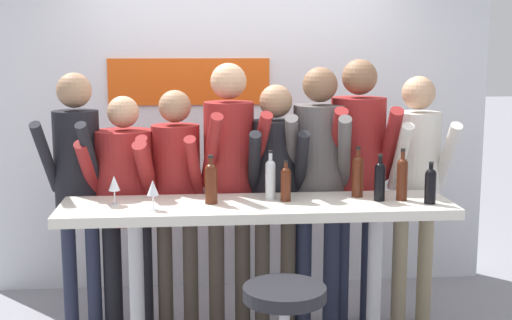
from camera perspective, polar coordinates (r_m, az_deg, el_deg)
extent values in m
cube|color=silver|center=(5.70, -1.21, 1.94)|extent=(3.98, 0.10, 2.43)
cube|color=#DB5114|center=(5.59, -5.36, 6.25)|extent=(1.25, 0.02, 0.36)
cube|color=silver|center=(4.33, 0.10, -3.85)|extent=(2.38, 0.57, 0.06)
cylinder|color=#B2B2B7|center=(4.46, -9.52, -9.94)|extent=(0.09, 0.09, 0.94)
cylinder|color=#B2B2B7|center=(4.58, 9.44, -9.40)|extent=(0.09, 0.09, 0.94)
cylinder|color=black|center=(3.79, 2.30, -10.61)|extent=(0.44, 0.44, 0.07)
cylinder|color=#23283D|center=(5.05, -14.67, -8.60)|extent=(0.10, 0.10, 0.85)
cylinder|color=#23283D|center=(5.00, -12.85, -8.72)|extent=(0.10, 0.10, 0.85)
cylinder|color=black|center=(4.85, -14.12, -0.10)|extent=(0.35, 0.35, 0.67)
sphere|color=#9E7556|center=(4.79, -14.35, 5.43)|extent=(0.23, 0.23, 0.23)
cylinder|color=black|center=(4.74, -16.43, 0.17)|extent=(0.14, 0.39, 0.51)
cylinder|color=black|center=(4.64, -13.12, 0.12)|extent=(0.14, 0.39, 0.51)
cylinder|color=black|center=(5.02, -11.38, -9.04)|extent=(0.12, 0.12, 0.77)
cylinder|color=black|center=(4.96, -8.98, -9.20)|extent=(0.12, 0.12, 0.77)
cylinder|color=maroon|center=(4.81, -10.43, -1.27)|extent=(0.46, 0.46, 0.61)
sphere|color=tan|center=(4.75, -10.59, 3.80)|extent=(0.21, 0.21, 0.21)
cylinder|color=maroon|center=(4.72, -13.12, -1.03)|extent=(0.17, 0.39, 0.48)
cylinder|color=maroon|center=(4.61, -8.77, -1.14)|extent=(0.17, 0.39, 0.48)
cylinder|color=#473D33|center=(4.97, -7.27, -8.99)|extent=(0.10, 0.10, 0.79)
cylinder|color=#473D33|center=(4.94, -5.25, -9.09)|extent=(0.10, 0.10, 0.79)
cylinder|color=maroon|center=(4.78, -6.42, -0.94)|extent=(0.37, 0.37, 0.63)
sphere|color=#9E7556|center=(4.72, -6.52, 4.29)|extent=(0.21, 0.21, 0.21)
cylinder|color=maroon|center=(4.65, -8.64, -0.71)|extent=(0.14, 0.38, 0.48)
cylinder|color=maroon|center=(4.59, -4.94, -0.77)|extent=(0.14, 0.38, 0.48)
cylinder|color=#473D33|center=(4.91, -3.17, -8.64)|extent=(0.11, 0.11, 0.88)
cylinder|color=#473D33|center=(4.96, -1.08, -8.47)|extent=(0.11, 0.11, 0.88)
cylinder|color=maroon|center=(4.75, -2.18, 0.49)|extent=(0.39, 0.39, 0.69)
sphere|color=tan|center=(4.69, -2.22, 6.33)|extent=(0.24, 0.24, 0.24)
cylinder|color=maroon|center=(4.54, -3.59, 0.69)|extent=(0.16, 0.41, 0.53)
cylinder|color=maroon|center=(4.62, 0.24, 0.87)|extent=(0.16, 0.41, 0.53)
cylinder|color=#473D33|center=(4.94, 0.51, -8.94)|extent=(0.10, 0.10, 0.81)
cylinder|color=#473D33|center=(4.95, 2.56, -8.89)|extent=(0.10, 0.10, 0.81)
cylinder|color=black|center=(4.77, 1.57, -0.63)|extent=(0.33, 0.33, 0.64)
sphere|color=#9E7556|center=(4.71, 1.60, 4.73)|extent=(0.22, 0.22, 0.22)
cylinder|color=black|center=(4.59, -0.15, -0.43)|extent=(0.09, 0.38, 0.49)
cylinder|color=black|center=(4.62, 3.61, -0.39)|extent=(0.09, 0.38, 0.49)
cylinder|color=#23283D|center=(4.99, 3.81, -8.43)|extent=(0.11, 0.11, 0.86)
cylinder|color=#23283D|center=(4.99, 6.05, -8.48)|extent=(0.11, 0.11, 0.86)
cylinder|color=#514C4C|center=(4.81, 5.06, 0.35)|extent=(0.41, 0.41, 0.68)
sphere|color=brown|center=(4.75, 5.15, 6.03)|extent=(0.23, 0.23, 0.23)
cylinder|color=#514C4C|center=(4.64, 2.96, 0.66)|extent=(0.16, 0.41, 0.52)
cylinder|color=#514C4C|center=(4.63, 7.07, 0.58)|extent=(0.16, 0.41, 0.52)
cylinder|color=#23283D|center=(5.08, 6.78, -8.00)|extent=(0.12, 0.12, 0.89)
cylinder|color=#23283D|center=(5.12, 9.07, -7.92)|extent=(0.12, 0.12, 0.89)
cylinder|color=maroon|center=(4.92, 8.15, 0.89)|extent=(0.39, 0.39, 0.70)
sphere|color=brown|center=(4.87, 8.28, 6.59)|extent=(0.24, 0.24, 0.24)
cylinder|color=maroon|center=(4.72, 6.45, 1.17)|extent=(0.10, 0.42, 0.54)
cylinder|color=maroon|center=(4.79, 10.64, 1.19)|extent=(0.10, 0.42, 0.54)
cylinder|color=gray|center=(5.12, 11.41, -8.31)|extent=(0.10, 0.10, 0.83)
cylinder|color=gray|center=(5.17, 13.35, -8.20)|extent=(0.10, 0.10, 0.83)
cylinder|color=beige|center=(4.97, 12.69, -0.03)|extent=(0.33, 0.33, 0.66)
sphere|color=tan|center=(4.92, 12.89, 5.26)|extent=(0.23, 0.23, 0.23)
cylinder|color=beige|center=(4.77, 11.48, 0.18)|extent=(0.08, 0.39, 0.50)
cylinder|color=beige|center=(4.86, 15.01, 0.22)|extent=(0.08, 0.39, 0.50)
cylinder|color=#B7BCC1|center=(4.40, 1.16, -1.80)|extent=(0.06, 0.06, 0.22)
sphere|color=#B7BCC1|center=(4.38, 1.16, -0.41)|extent=(0.06, 0.06, 0.06)
cylinder|color=#B7BCC1|center=(4.37, 1.17, 0.08)|extent=(0.02, 0.02, 0.08)
cylinder|color=black|center=(4.36, 1.17, 0.67)|extent=(0.03, 0.03, 0.02)
cylinder|color=#4C1E0F|center=(4.36, 2.39, -2.16)|extent=(0.06, 0.06, 0.18)
sphere|color=#4C1E0F|center=(4.34, 2.40, -1.02)|extent=(0.06, 0.06, 0.06)
cylinder|color=#4C1E0F|center=(4.33, 2.40, -0.61)|extent=(0.02, 0.02, 0.06)
cylinder|color=black|center=(4.33, 2.41, -0.12)|extent=(0.03, 0.03, 0.01)
cylinder|color=#4C1E0F|center=(4.52, 8.13, -1.54)|extent=(0.07, 0.07, 0.22)
sphere|color=#4C1E0F|center=(4.50, 8.16, -0.15)|extent=(0.07, 0.07, 0.07)
cylinder|color=#4C1E0F|center=(4.49, 8.18, 0.35)|extent=(0.03, 0.03, 0.08)
cylinder|color=black|center=(4.48, 8.19, 0.94)|extent=(0.03, 0.03, 0.02)
cylinder|color=black|center=(4.41, 13.77, -2.27)|extent=(0.07, 0.07, 0.18)
sphere|color=black|center=(4.40, 13.81, -1.13)|extent=(0.07, 0.07, 0.07)
cylinder|color=black|center=(4.39, 13.83, -0.72)|extent=(0.03, 0.03, 0.06)
cylinder|color=black|center=(4.38, 13.85, -0.23)|extent=(0.03, 0.03, 0.01)
cylinder|color=black|center=(4.43, 9.86, -1.93)|extent=(0.07, 0.07, 0.20)
sphere|color=black|center=(4.41, 9.89, -0.64)|extent=(0.07, 0.07, 0.07)
cylinder|color=black|center=(4.40, 9.91, -0.18)|extent=(0.03, 0.03, 0.07)
cylinder|color=black|center=(4.40, 9.92, 0.38)|extent=(0.03, 0.03, 0.01)
cylinder|color=#4C1E0F|center=(4.46, 11.60, -1.75)|extent=(0.07, 0.07, 0.23)
sphere|color=#4C1E0F|center=(4.44, 11.65, -0.32)|extent=(0.07, 0.07, 0.07)
cylinder|color=#4C1E0F|center=(4.44, 11.67, 0.19)|extent=(0.03, 0.03, 0.08)
cylinder|color=black|center=(4.43, 11.69, 0.80)|extent=(0.03, 0.03, 0.02)
cylinder|color=#4C1E0F|center=(4.30, -3.61, -2.14)|extent=(0.08, 0.08, 0.21)
sphere|color=#4C1E0F|center=(4.28, -3.63, -0.78)|extent=(0.08, 0.08, 0.08)
cylinder|color=#4C1E0F|center=(4.27, -3.63, -0.30)|extent=(0.03, 0.03, 0.07)
cylinder|color=black|center=(4.26, -3.64, 0.29)|extent=(0.03, 0.03, 0.02)
cylinder|color=silver|center=(4.36, -11.23, -3.49)|extent=(0.06, 0.06, 0.01)
cylinder|color=silver|center=(4.35, -11.25, -2.93)|extent=(0.01, 0.01, 0.08)
cone|color=silver|center=(4.33, -11.28, -1.83)|extent=(0.07, 0.07, 0.09)
cylinder|color=silver|center=(4.19, -8.22, -3.94)|extent=(0.06, 0.06, 0.01)
cylinder|color=silver|center=(4.18, -8.23, -3.36)|extent=(0.01, 0.01, 0.08)
cone|color=silver|center=(4.16, -8.26, -2.21)|extent=(0.07, 0.07, 0.09)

